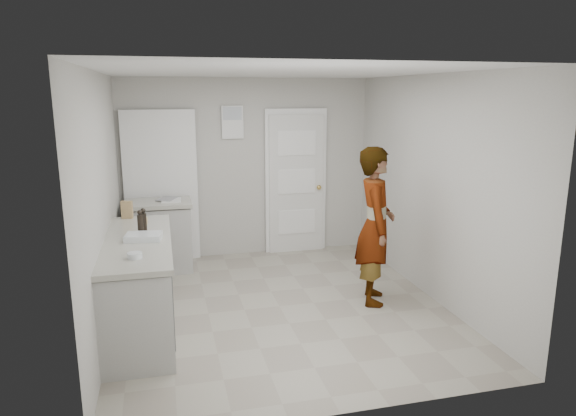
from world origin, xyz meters
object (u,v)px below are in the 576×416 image
object	(u,v)px
baking_dish	(144,237)
egg_bowl	(135,255)
oil_cruet_b	(140,223)
person	(375,226)
cake_mix_box	(127,210)
oil_cruet_a	(144,220)
spice_jar	(145,221)

from	to	relation	value
baking_dish	egg_bowl	xyz separation A→B (m)	(-0.06, -0.56, -0.00)
oil_cruet_b	baking_dish	distance (m)	0.20
baking_dish	person	bearing A→B (deg)	3.27
cake_mix_box	oil_cruet_b	world-z (taller)	oil_cruet_b
cake_mix_box	baking_dish	size ratio (longest dim) A/B	0.54
cake_mix_box	oil_cruet_a	bearing A→B (deg)	-60.19
person	spice_jar	bearing A→B (deg)	96.85
spice_jar	egg_bowl	distance (m)	1.18
cake_mix_box	baking_dish	distance (m)	0.95
oil_cruet_b	baking_dish	xyz separation A→B (m)	(0.03, -0.18, -0.09)
egg_bowl	spice_jar	bearing A→B (deg)	87.08
person	oil_cruet_b	xyz separation A→B (m)	(-2.47, 0.04, 0.18)
person	spice_jar	world-z (taller)	person
person	oil_cruet_a	world-z (taller)	person
person	oil_cruet_a	distance (m)	2.46
spice_jar	baking_dish	distance (m)	0.61
spice_jar	baking_dish	size ratio (longest dim) A/B	0.21
cake_mix_box	oil_cruet_b	distance (m)	0.77
spice_jar	egg_bowl	size ratio (longest dim) A/B	0.62
person	cake_mix_box	distance (m)	2.76
spice_jar	oil_cruet_b	bearing A→B (deg)	-94.20
cake_mix_box	egg_bowl	xyz separation A→B (m)	(0.14, -1.49, -0.07)
oil_cruet_a	oil_cruet_b	xyz separation A→B (m)	(-0.03, -0.13, 0.01)
spice_jar	oil_cruet_b	world-z (taller)	oil_cruet_b
baking_dish	oil_cruet_a	bearing A→B (deg)	90.42
cake_mix_box	egg_bowl	distance (m)	1.50
oil_cruet_b	egg_bowl	xyz separation A→B (m)	(-0.03, -0.74, -0.10)
egg_bowl	cake_mix_box	bearing A→B (deg)	95.33
egg_bowl	baking_dish	bearing A→B (deg)	84.19
person	oil_cruet_b	bearing A→B (deg)	106.94
oil_cruet_b	egg_bowl	distance (m)	0.75
oil_cruet_a	egg_bowl	distance (m)	0.88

